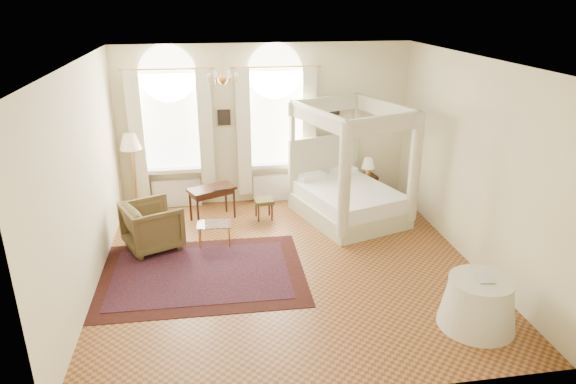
% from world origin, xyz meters
% --- Properties ---
extents(ground, '(6.00, 6.00, 0.00)m').
position_xyz_m(ground, '(0.00, 0.00, 0.00)').
color(ground, '#945A2B').
rests_on(ground, ground).
extents(room_walls, '(6.00, 6.00, 6.00)m').
position_xyz_m(room_walls, '(0.00, 0.00, 1.98)').
color(room_walls, beige).
rests_on(room_walls, ground).
extents(window_left, '(1.62, 0.27, 3.29)m').
position_xyz_m(window_left, '(-1.90, 2.87, 1.49)').
color(window_left, white).
rests_on(window_left, room_walls).
extents(window_right, '(1.62, 0.27, 3.29)m').
position_xyz_m(window_right, '(0.20, 2.87, 1.49)').
color(window_right, white).
rests_on(window_right, room_walls).
extents(chandelier, '(0.51, 0.45, 0.50)m').
position_xyz_m(chandelier, '(-0.90, 1.20, 2.91)').
color(chandelier, '#BC833E').
rests_on(chandelier, room_walls).
extents(wall_pictures, '(2.54, 0.03, 0.39)m').
position_xyz_m(wall_pictures, '(0.09, 2.97, 1.89)').
color(wall_pictures, black).
rests_on(wall_pictures, room_walls).
extents(canopy_bed, '(2.25, 2.50, 2.27)m').
position_xyz_m(canopy_bed, '(1.49, 1.75, 0.52)').
color(canopy_bed, beige).
rests_on(canopy_bed, ground).
extents(nightstand, '(0.46, 0.42, 0.58)m').
position_xyz_m(nightstand, '(2.10, 2.60, 0.29)').
color(nightstand, '#381B0F').
rests_on(nightstand, ground).
extents(nightstand_lamp, '(0.28, 0.28, 0.40)m').
position_xyz_m(nightstand_lamp, '(2.10, 2.53, 0.84)').
color(nightstand_lamp, '#BC833E').
rests_on(nightstand_lamp, nightstand).
extents(writing_desk, '(1.00, 0.79, 0.67)m').
position_xyz_m(writing_desk, '(-1.18, 2.11, 0.57)').
color(writing_desk, '#381B0F').
rests_on(writing_desk, ground).
extents(laptop, '(0.39, 0.28, 0.03)m').
position_xyz_m(laptop, '(-0.99, 2.02, 0.68)').
color(laptop, black).
rests_on(laptop, writing_desk).
extents(stool, '(0.39, 0.39, 0.41)m').
position_xyz_m(stool, '(-0.18, 1.98, 0.34)').
color(stool, '#4F4622').
rests_on(stool, ground).
extents(armchair, '(1.19, 1.18, 0.83)m').
position_xyz_m(armchair, '(-2.24, 1.04, 0.41)').
color(armchair, '#4E3D21').
rests_on(armchair, ground).
extents(coffee_table, '(0.62, 0.45, 0.41)m').
position_xyz_m(coffee_table, '(-1.17, 0.99, 0.37)').
color(coffee_table, white).
rests_on(coffee_table, ground).
extents(floor_lamp, '(0.43, 0.43, 1.66)m').
position_xyz_m(floor_lamp, '(-2.70, 2.70, 1.42)').
color(floor_lamp, '#BC833E').
rests_on(floor_lamp, ground).
extents(oriental_rug, '(3.33, 2.42, 0.01)m').
position_xyz_m(oriental_rug, '(-1.42, -0.04, 0.01)').
color(oriental_rug, '#38140D').
rests_on(oriental_rug, ground).
extents(side_table, '(1.02, 1.02, 0.70)m').
position_xyz_m(side_table, '(2.24, -1.99, 0.34)').
color(side_table, white).
rests_on(side_table, ground).
extents(book, '(0.24, 0.30, 0.03)m').
position_xyz_m(book, '(2.17, -1.97, 0.71)').
color(book, black).
rests_on(book, side_table).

